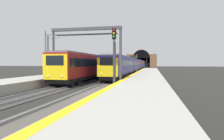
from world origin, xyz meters
TOP-DOWN VIEW (x-y plane):
  - ground_plane at (0.00, 0.00)m, footprint 320.00×320.00m
  - platform_right at (0.00, -4.43)m, footprint 112.00×4.63m
  - platform_left at (0.00, 8.70)m, footprint 112.00×4.63m
  - platform_right_edge_strip at (0.00, -2.37)m, footprint 112.00×0.50m
  - track_main_line at (0.00, 0.00)m, footprint 160.00×2.63m
  - track_adjacent_line at (0.00, 4.27)m, footprint 160.00×2.86m
  - train_main_approaching at (46.45, 0.00)m, footprint 79.28×2.86m
  - train_adjacent_platform at (31.67, 4.27)m, footprint 60.16×3.08m
  - railway_signal_near at (2.09, -1.75)m, footprint 0.39×0.38m
  - railway_signal_mid at (28.43, -1.75)m, footprint 0.39×0.38m
  - railway_signal_far at (99.81, -1.75)m, footprint 0.39×0.38m
  - overhead_signal_gantry at (4.86, 2.13)m, footprint 0.70×8.39m
  - tunnel_portal at (112.29, 2.13)m, footprint 2.51×19.76m
  - catenary_mast_near at (11.81, 11.37)m, footprint 0.22×2.42m
  - catenary_mast_far at (12.54, 11.37)m, footprint 0.22×2.33m

SIDE VIEW (x-z plane):
  - ground_plane at x=0.00m, z-range 0.00..0.00m
  - track_adjacent_line at x=0.00m, z-range -0.06..0.15m
  - track_main_line at x=0.00m, z-range -0.06..0.15m
  - platform_right at x=0.00m, z-range 0.00..0.92m
  - platform_left at x=0.00m, z-range 0.00..0.92m
  - platform_right_edge_strip at x=0.00m, z-range 0.92..0.92m
  - train_main_approaching at x=46.45m, z-range -0.16..4.61m
  - train_adjacent_platform at x=31.67m, z-range -0.14..4.75m
  - railway_signal_mid at x=28.43m, z-range 0.53..5.32m
  - railway_signal_far at x=99.81m, z-range 0.56..6.04m
  - railway_signal_near at x=2.09m, z-range 0.59..6.61m
  - catenary_mast_far at x=12.54m, z-range 0.12..7.50m
  - catenary_mast_near at x=11.81m, z-range 0.12..7.93m
  - tunnel_portal at x=112.29m, z-range -1.43..10.17m
  - overhead_signal_gantry at x=4.86m, z-range 1.73..8.49m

